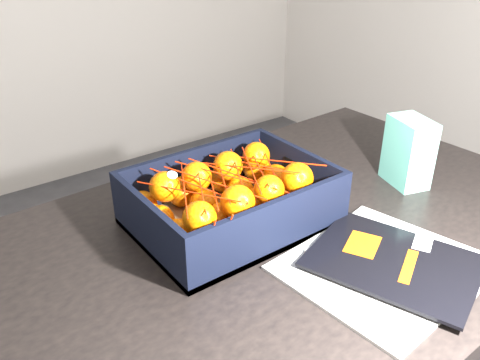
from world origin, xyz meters
TOP-DOWN VIEW (x-y plane):
  - table at (0.05, -0.21)m, footprint 1.22×0.84m
  - magazine_stack at (0.07, -0.41)m, footprint 0.35×0.33m
  - produce_crate at (-0.06, -0.13)m, footprint 0.38×0.28m
  - clementine_heap at (-0.06, -0.13)m, footprint 0.36×0.26m
  - mesh_net at (-0.06, -0.13)m, footprint 0.31×0.25m
  - retail_carton at (0.37, -0.23)m, footprint 0.10×0.12m

SIDE VIEW (x-z plane):
  - table at x=0.05m, z-range 0.28..1.03m
  - magazine_stack at x=0.07m, z-range 0.75..0.77m
  - produce_crate at x=-0.06m, z-range 0.73..0.84m
  - clementine_heap at x=-0.06m, z-range 0.75..0.87m
  - retail_carton at x=0.37m, z-range 0.75..0.91m
  - mesh_net at x=-0.06m, z-range 0.81..0.90m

